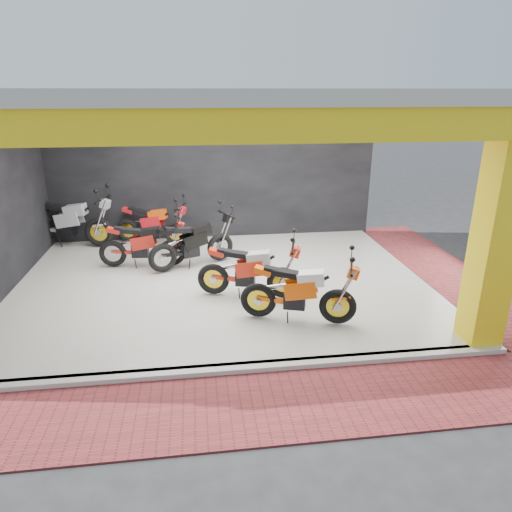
% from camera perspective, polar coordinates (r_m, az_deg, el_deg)
% --- Properties ---
extents(ground, '(80.00, 80.00, 0.00)m').
position_cam_1_polar(ground, '(7.40, -3.29, -9.88)').
color(ground, '#2D2D30').
rests_on(ground, ground).
extents(showroom_floor, '(8.00, 6.00, 0.10)m').
position_cam_1_polar(showroom_floor, '(9.17, -4.26, -3.42)').
color(showroom_floor, white).
rests_on(showroom_floor, ground).
extents(showroom_ceiling, '(8.40, 6.40, 0.20)m').
position_cam_1_polar(showroom_ceiling, '(8.42, -4.91, 19.36)').
color(showroom_ceiling, beige).
rests_on(showroom_ceiling, corner_column).
extents(back_wall, '(8.20, 0.20, 3.50)m').
position_cam_1_polar(back_wall, '(11.68, -5.43, 10.36)').
color(back_wall, black).
rests_on(back_wall, ground).
extents(corner_column, '(0.50, 0.50, 3.50)m').
position_cam_1_polar(corner_column, '(7.29, 27.81, 2.29)').
color(corner_column, yellow).
rests_on(corner_column, ground).
extents(header_beam_front, '(8.40, 0.30, 0.40)m').
position_cam_1_polar(header_beam_front, '(5.44, -3.14, 15.97)').
color(header_beam_front, yellow).
rests_on(header_beam_front, corner_column).
extents(header_beam_right, '(0.30, 6.40, 0.40)m').
position_cam_1_polar(header_beam_right, '(9.51, 21.11, 16.42)').
color(header_beam_right, yellow).
rests_on(header_beam_right, corner_column).
extents(floor_kerb, '(8.00, 0.20, 0.10)m').
position_cam_1_polar(floor_kerb, '(6.51, -2.58, -13.93)').
color(floor_kerb, white).
rests_on(floor_kerb, ground).
extents(paver_front, '(9.00, 1.40, 0.03)m').
position_cam_1_polar(paver_front, '(5.90, -1.86, -18.41)').
color(paver_front, maroon).
rests_on(paver_front, ground).
extents(paver_right, '(1.40, 7.00, 0.03)m').
position_cam_1_polar(paver_right, '(10.55, 22.75, -1.98)').
color(paver_right, maroon).
rests_on(paver_right, ground).
extents(moto_hero, '(2.13, 1.32, 1.22)m').
position_cam_1_polar(moto_hero, '(7.35, 10.31, -4.20)').
color(moto_hero, '#FF5A0A').
rests_on(moto_hero, showroom_floor).
extents(moto_row_a, '(2.10, 1.22, 1.21)m').
position_cam_1_polar(moto_row_a, '(8.15, 3.42, -1.47)').
color(moto_row_a, red).
rests_on(moto_row_a, showroom_floor).
extents(moto_row_b, '(2.19, 1.52, 1.26)m').
position_cam_1_polar(moto_row_b, '(10.01, -4.55, 2.76)').
color(moto_row_b, black).
rests_on(moto_row_b, showroom_floor).
extents(moto_row_c, '(2.07, 1.31, 1.19)m').
position_cam_1_polar(moto_row_c, '(11.21, -10.11, 4.20)').
color(moto_row_c, red).
rests_on(moto_row_c, showroom_floor).
extents(moto_row_d, '(1.99, 0.87, 1.18)m').
position_cam_1_polar(moto_row_d, '(9.86, -10.56, 1.98)').
color(moto_row_d, red).
rests_on(moto_row_d, showroom_floor).
extents(moto_row_e, '(2.48, 1.39, 1.43)m').
position_cam_1_polar(moto_row_e, '(11.52, -19.23, 4.44)').
color(moto_row_e, '#ABAEB3').
rests_on(moto_row_e, showroom_floor).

